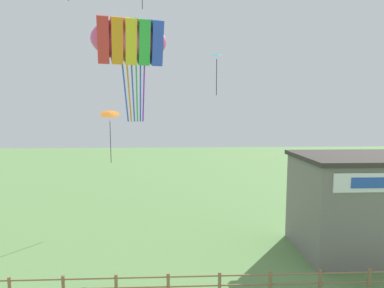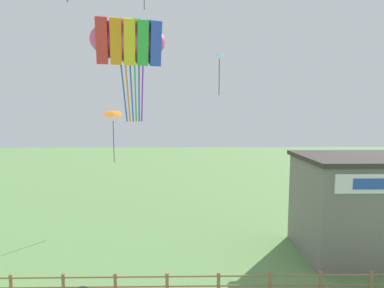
{
  "view_description": "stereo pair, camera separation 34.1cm",
  "coord_description": "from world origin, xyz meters",
  "px_view_note": "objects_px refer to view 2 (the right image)",
  "views": [
    {
      "loc": [
        -0.57,
        -3.86,
        7.68
      ],
      "look_at": [
        0.0,
        9.81,
        6.19
      ],
      "focal_mm": 28.0,
      "sensor_mm": 36.0,
      "label": 1
    },
    {
      "loc": [
        -0.23,
        -3.87,
        7.68
      ],
      "look_at": [
        0.0,
        9.81,
        6.19
      ],
      "focal_mm": 28.0,
      "sensor_mm": 36.0,
      "label": 2
    }
  ],
  "objects_px": {
    "seaside_building": "(363,205)",
    "kite_green_diamond": "(137,33)",
    "kite_orange_delta": "(113,114)",
    "kite_rainbow_parafoil": "(128,41)",
    "kite_cyan_delta": "(219,59)"
  },
  "relations": [
    {
      "from": "kite_cyan_delta",
      "to": "seaside_building",
      "type": "bearing_deg",
      "value": -35.91
    },
    {
      "from": "kite_green_diamond",
      "to": "kite_cyan_delta",
      "type": "height_order",
      "value": "kite_green_diamond"
    },
    {
      "from": "seaside_building",
      "to": "kite_orange_delta",
      "type": "distance_m",
      "value": 16.46
    },
    {
      "from": "kite_rainbow_parafoil",
      "to": "kite_cyan_delta",
      "type": "xyz_separation_m",
      "value": [
        4.38,
        9.08,
        0.93
      ]
    },
    {
      "from": "kite_orange_delta",
      "to": "kite_green_diamond",
      "type": "distance_m",
      "value": 8.13
    },
    {
      "from": "seaside_building",
      "to": "kite_rainbow_parafoil",
      "type": "distance_m",
      "value": 14.39
    },
    {
      "from": "kite_rainbow_parafoil",
      "to": "kite_orange_delta",
      "type": "relative_size",
      "value": 1.05
    },
    {
      "from": "kite_rainbow_parafoil",
      "to": "kite_green_diamond",
      "type": "distance_m",
      "value": 3.31
    },
    {
      "from": "seaside_building",
      "to": "kite_cyan_delta",
      "type": "distance_m",
      "value": 12.34
    },
    {
      "from": "seaside_building",
      "to": "kite_green_diamond",
      "type": "distance_m",
      "value": 14.65
    },
    {
      "from": "kite_orange_delta",
      "to": "kite_green_diamond",
      "type": "relative_size",
      "value": 1.85
    },
    {
      "from": "kite_orange_delta",
      "to": "kite_cyan_delta",
      "type": "bearing_deg",
      "value": -4.66
    },
    {
      "from": "kite_orange_delta",
      "to": "kite_rainbow_parafoil",
      "type": "bearing_deg",
      "value": -72.63
    },
    {
      "from": "seaside_building",
      "to": "kite_orange_delta",
      "type": "xyz_separation_m",
      "value": [
        -14.63,
        5.83,
        4.78
      ]
    },
    {
      "from": "seaside_building",
      "to": "kite_rainbow_parafoil",
      "type": "relative_size",
      "value": 1.69
    }
  ]
}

